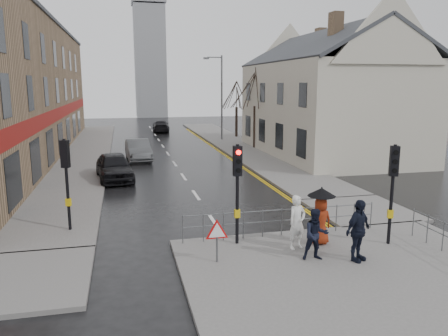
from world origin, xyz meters
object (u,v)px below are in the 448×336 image
pedestrian_with_umbrella (321,213)px  car_mid (138,150)px  pedestrian_d (358,231)px  car_parked (114,167)px  pedestrian_a (297,222)px  pedestrian_b (316,235)px

pedestrian_with_umbrella → car_mid: (-5.31, 19.10, -0.48)m
pedestrian_with_umbrella → pedestrian_d: (0.48, -1.57, -0.13)m
pedestrian_d → car_mid: 21.47m
pedestrian_d → car_parked: bearing=90.7°
pedestrian_a → pedestrian_d: (1.40, -1.39, 0.07)m
pedestrian_a → pedestrian_with_umbrella: bearing=-7.5°
pedestrian_b → pedestrian_with_umbrella: 1.44m
pedestrian_b → car_parked: pedestrian_b is taller
car_mid → pedestrian_a: bearing=-81.0°
pedestrian_b → pedestrian_with_umbrella: bearing=67.2°
pedestrian_with_umbrella → pedestrian_d: pedestrian_with_umbrella is taller
pedestrian_with_umbrella → car_mid: 19.83m
pedestrian_b → pedestrian_d: 1.27m
car_parked → car_mid: (1.60, 6.60, -0.04)m
pedestrian_b → car_mid: size_ratio=0.35×
pedestrian_b → pedestrian_with_umbrella: pedestrian_with_umbrella is taller
pedestrian_b → pedestrian_d: size_ratio=0.84×
pedestrian_d → pedestrian_a: bearing=108.0°
pedestrian_a → car_parked: size_ratio=0.38×
pedestrian_a → pedestrian_d: size_ratio=0.93×
pedestrian_with_umbrella → pedestrian_d: bearing=-72.9°
pedestrian_d → car_mid: size_ratio=0.42×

